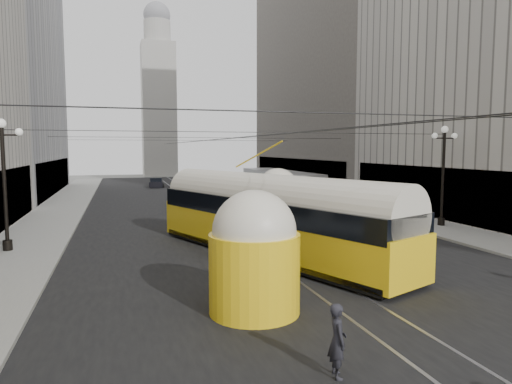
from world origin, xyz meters
TOP-DOWN VIEW (x-y plane):
  - road at (0.00, 32.50)m, footprint 20.00×85.00m
  - sidewalk_left at (-12.00, 36.00)m, footprint 4.00×72.00m
  - sidewalk_right at (12.00, 36.00)m, footprint 4.00×72.00m
  - rail_left at (-0.75, 32.50)m, footprint 0.12×85.00m
  - rail_right at (0.75, 32.50)m, footprint 0.12×85.00m
  - building_right_far at (20.00, 48.00)m, footprint 12.60×32.60m
  - distant_tower at (0.00, 80.00)m, footprint 6.00×6.00m
  - lamppost_left_mid at (-12.60, 18.00)m, footprint 1.86×0.44m
  - lamppost_right_mid at (12.60, 18.00)m, footprint 1.86×0.44m
  - catenary at (0.12, 31.49)m, footprint 25.00×72.00m
  - streetcar at (-0.50, 13.76)m, footprint 8.50×16.74m
  - city_bus at (5.44, 29.10)m, footprint 2.95×12.74m
  - sedan_white_far at (2.25, 40.14)m, footprint 2.06×4.38m
  - sedan_dark_far at (-2.65, 54.59)m, footprint 2.09×4.20m
  - pedestrian_crossing_a at (-2.70, 2.41)m, footprint 0.50×0.68m
  - pedestrian_sidewalk_right at (12.39, 25.89)m, footprint 0.95×0.79m

SIDE VIEW (x-z plane):
  - road at x=0.00m, z-range -0.01..0.01m
  - rail_left at x=-0.75m, z-range -0.02..0.02m
  - rail_right at x=0.75m, z-range -0.02..0.02m
  - sidewalk_left at x=-12.00m, z-range 0.00..0.15m
  - sidewalk_right at x=12.00m, z-range 0.00..0.15m
  - sedan_dark_far at x=-2.65m, z-range -0.06..1.22m
  - sedan_white_far at x=2.25m, z-range -0.06..1.28m
  - pedestrian_crossing_a at x=-2.70m, z-range 0.00..1.70m
  - pedestrian_sidewalk_right at x=12.39m, z-range 0.15..1.83m
  - city_bus at x=5.44m, z-range 0.15..3.39m
  - streetcar at x=-0.50m, z-range -0.04..3.87m
  - lamppost_left_mid at x=-12.60m, z-range 0.56..6.93m
  - lamppost_right_mid at x=12.60m, z-range 0.56..6.93m
  - catenary at x=0.12m, z-range 5.77..6.00m
  - distant_tower at x=0.00m, z-range -0.71..30.65m
  - building_right_far at x=20.00m, z-range 0.01..32.61m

